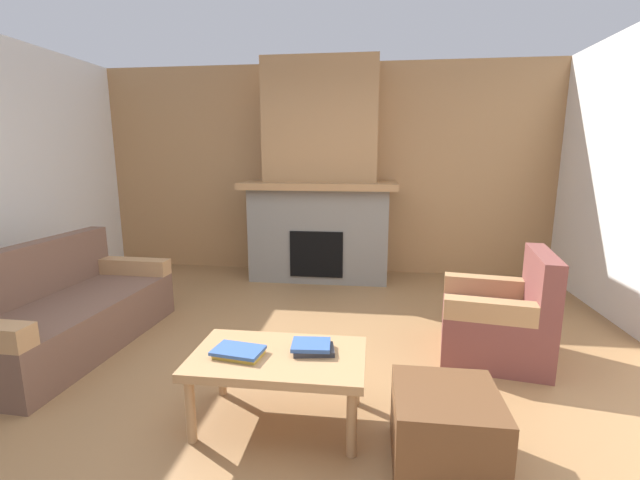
# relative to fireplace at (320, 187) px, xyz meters

# --- Properties ---
(ground) EXTENTS (9.00, 9.00, 0.00)m
(ground) POSITION_rel_fireplace_xyz_m (0.00, -2.62, -1.16)
(ground) COLOR olive
(wall_back_wood_panel) EXTENTS (6.00, 0.12, 2.70)m
(wall_back_wood_panel) POSITION_rel_fireplace_xyz_m (0.00, 0.38, 0.19)
(wall_back_wood_panel) COLOR #A87A4C
(wall_back_wood_panel) RESTS_ON ground
(fireplace) EXTENTS (1.90, 0.82, 2.70)m
(fireplace) POSITION_rel_fireplace_xyz_m (0.00, 0.00, 0.00)
(fireplace) COLOR gray
(fireplace) RESTS_ON ground
(couch) EXTENTS (0.90, 1.83, 0.85)m
(couch) POSITION_rel_fireplace_xyz_m (-1.82, -2.34, -0.88)
(couch) COLOR brown
(couch) RESTS_ON ground
(armchair) EXTENTS (0.87, 0.87, 0.85)m
(armchair) POSITION_rel_fireplace_xyz_m (1.67, -2.06, -0.87)
(armchair) COLOR brown
(armchair) RESTS_ON ground
(coffee_table) EXTENTS (1.00, 0.60, 0.43)m
(coffee_table) POSITION_rel_fireplace_xyz_m (0.14, -3.10, -0.79)
(coffee_table) COLOR tan
(coffee_table) RESTS_ON ground
(ottoman) EXTENTS (0.52, 0.52, 0.40)m
(ottoman) POSITION_rel_fireplace_xyz_m (1.06, -3.34, -0.96)
(ottoman) COLOR brown
(ottoman) RESTS_ON ground
(book_stack_near_edge) EXTENTS (0.30, 0.22, 0.04)m
(book_stack_near_edge) POSITION_rel_fireplace_xyz_m (-0.08, -3.15, -0.71)
(book_stack_near_edge) COLOR gold
(book_stack_near_edge) RESTS_ON coffee_table
(book_stack_center) EXTENTS (0.26, 0.20, 0.05)m
(book_stack_center) POSITION_rel_fireplace_xyz_m (0.34, -3.05, -0.71)
(book_stack_center) COLOR #2D2D33
(book_stack_center) RESTS_ON coffee_table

